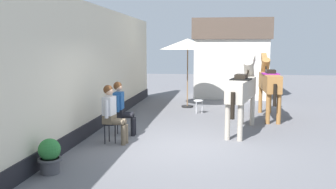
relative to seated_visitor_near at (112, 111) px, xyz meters
name	(u,v)px	position (x,y,z in m)	size (l,w,h in m)	color
ground_plane	(189,121)	(1.58, 2.89, -0.78)	(40.00, 40.00, 0.00)	slate
pub_facade_wall	(92,74)	(-0.96, 1.39, 0.76)	(0.34, 14.00, 3.40)	beige
distant_cottage	(231,57)	(2.98, 8.94, 1.02)	(3.40, 2.60, 3.50)	silver
seated_visitor_near	(112,111)	(0.00, 0.00, 0.00)	(0.61, 0.49, 1.39)	black
seated_visitor_far	(121,105)	(0.00, 0.85, 0.00)	(0.61, 0.49, 1.39)	black
saddled_horse_near	(242,89)	(3.11, 1.74, 0.38)	(0.97, 2.95, 2.06)	#B2A899
saddled_horse_far	(269,82)	(4.08, 3.91, 0.38)	(0.51, 3.00, 2.06)	#9E6B38
flower_planter_near	(50,155)	(-0.51, -2.21, -0.44)	(0.43, 0.43, 0.64)	#4C4C51
cafe_parasol	(188,44)	(1.30, 5.57, 1.59)	(2.10, 2.10, 2.58)	black
spare_stool_white	(198,102)	(1.79, 4.29, -0.38)	(0.32, 0.32, 0.46)	white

